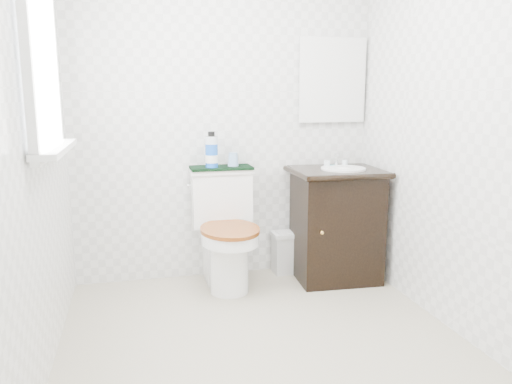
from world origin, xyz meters
name	(u,v)px	position (x,y,z in m)	size (l,w,h in m)	color
floor	(267,348)	(0.00, 0.00, 0.00)	(2.40, 2.40, 0.00)	#ACA08B
wall_back	(225,115)	(0.00, 1.20, 1.20)	(2.40, 2.40, 0.00)	silver
wall_front	(388,149)	(0.00, -1.20, 1.20)	(2.40, 2.40, 0.00)	silver
wall_left	(29,128)	(-1.10, 0.00, 1.20)	(2.40, 2.40, 0.00)	silver
wall_right	(462,121)	(1.10, 0.00, 1.20)	(2.40, 2.40, 0.00)	silver
window	(39,51)	(-1.07, 0.25, 1.55)	(0.02, 0.70, 0.90)	white
mirror	(332,80)	(0.82, 1.18, 1.45)	(0.50, 0.02, 0.60)	silver
toilet	(225,236)	(-0.05, 0.97, 0.36)	(0.45, 0.63, 0.82)	white
vanity	(336,222)	(0.77, 0.90, 0.43)	(0.64, 0.56, 0.92)	black
trash_bin	(286,252)	(0.45, 1.10, 0.16)	(0.23, 0.18, 0.32)	silver
towel	(221,168)	(-0.05, 1.09, 0.83)	(0.44, 0.22, 0.02)	black
mouthwash_bottle	(212,151)	(-0.12, 1.06, 0.96)	(0.09, 0.09, 0.25)	blue
cup	(233,159)	(0.04, 1.09, 0.89)	(0.08, 0.08, 0.10)	#7FA3D0
soap_bar	(331,166)	(0.76, 1.01, 0.83)	(0.06, 0.04, 0.02)	#196B7A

